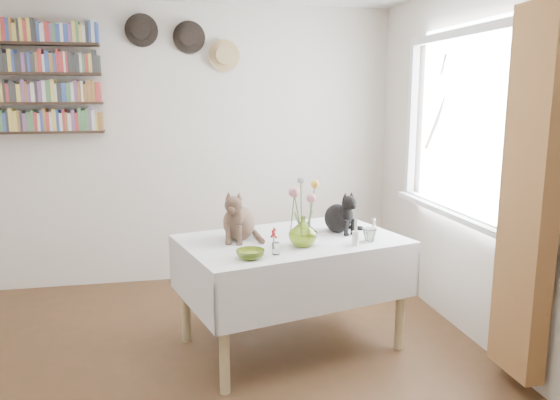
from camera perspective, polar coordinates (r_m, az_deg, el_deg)
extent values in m
cube|color=silver|center=(5.06, -10.87, 5.54)|extent=(4.04, 0.04, 2.54)
cube|color=silver|center=(3.50, 25.16, 2.34)|extent=(0.04, 4.54, 2.54)
cube|color=white|center=(4.12, 18.22, 7.47)|extent=(0.01, 1.40, 1.20)
cube|color=white|center=(4.13, 18.76, 16.22)|extent=(0.06, 1.52, 0.06)
cube|color=white|center=(4.20, 17.71, -1.13)|extent=(0.06, 1.52, 0.06)
cube|color=white|center=(3.50, 24.15, 6.55)|extent=(0.06, 0.06, 1.20)
cube|color=white|center=(4.76, 13.85, 8.11)|extent=(0.06, 0.06, 1.20)
cube|color=white|center=(4.18, 17.35, -1.15)|extent=(0.12, 1.50, 0.04)
cube|color=brown|center=(3.35, 24.59, 0.30)|extent=(0.12, 0.38, 2.10)
cube|color=white|center=(3.67, 1.22, -4.51)|extent=(1.61, 1.25, 0.06)
cylinder|color=tan|center=(3.23, -5.87, -14.00)|extent=(0.06, 0.06, 0.70)
cylinder|color=tan|center=(3.82, 12.49, -10.16)|extent=(0.06, 0.06, 0.70)
cylinder|color=tan|center=(3.90, -9.86, -9.64)|extent=(0.06, 0.06, 0.70)
cylinder|color=tan|center=(4.40, 6.26, -7.12)|extent=(0.06, 0.06, 0.70)
imported|color=#AEC649|center=(3.46, 2.42, -3.29)|extent=(0.22, 0.22, 0.19)
imported|color=#AEC649|center=(3.22, -3.12, -5.68)|extent=(0.20, 0.20, 0.05)
imported|color=white|center=(3.63, 9.35, -3.61)|extent=(0.11, 0.11, 0.09)
cylinder|color=white|center=(3.52, 7.90, -3.99)|extent=(0.05, 0.05, 0.09)
cylinder|color=white|center=(3.49, 7.94, -2.66)|extent=(0.02, 0.02, 0.07)
cylinder|color=white|center=(3.29, -0.45, -5.09)|extent=(0.05, 0.05, 0.07)
cone|color=white|center=(3.93, 9.80, -2.66)|extent=(0.05, 0.05, 0.06)
sphere|color=beige|center=(3.92, 9.82, -2.09)|extent=(0.03, 0.03, 0.03)
cylinder|color=#4C7233|center=(3.44, 1.91, -1.59)|extent=(0.01, 0.01, 0.30)
sphere|color=pink|center=(3.41, 1.92, 0.87)|extent=(0.07, 0.07, 0.07)
cylinder|color=#4C7233|center=(3.43, 3.16, -1.97)|extent=(0.01, 0.01, 0.26)
sphere|color=pink|center=(3.41, 3.18, 0.16)|extent=(0.06, 0.06, 0.06)
cylinder|color=#4C7233|center=(3.48, 3.27, -1.13)|extent=(0.01, 0.01, 0.34)
sphere|color=yellow|center=(3.45, 3.30, 1.63)|extent=(0.06, 0.06, 0.06)
cylinder|color=#4C7233|center=(3.46, 1.31, -1.43)|extent=(0.01, 0.01, 0.31)
sphere|color=yellow|center=(3.43, 1.32, 1.10)|extent=(0.05, 0.05, 0.05)
cylinder|color=#4C7233|center=(3.48, 2.24, -0.87)|extent=(0.01, 0.01, 0.37)
sphere|color=#999E93|center=(3.45, 2.26, 2.15)|extent=(0.04, 0.04, 0.04)
cube|color=#302016|center=(5.05, -23.58, 6.52)|extent=(1.00, 0.16, 0.02)
cube|color=#302016|center=(5.04, -23.79, 9.24)|extent=(1.00, 0.16, 0.02)
cube|color=#302016|center=(5.04, -24.01, 11.96)|extent=(1.00, 0.16, 0.02)
cube|color=#302016|center=(5.05, -24.22, 14.67)|extent=(1.00, 0.16, 0.02)
cylinder|color=black|center=(5.01, -14.28, 16.81)|extent=(0.28, 0.02, 0.28)
cylinder|color=black|center=(4.97, -14.30, 16.86)|extent=(0.16, 0.08, 0.16)
cylinder|color=black|center=(5.01, -9.48, 16.42)|extent=(0.28, 0.02, 0.28)
cylinder|color=black|center=(4.97, -9.46, 16.47)|extent=(0.16, 0.08, 0.16)
cylinder|color=tan|center=(5.02, -5.89, 14.78)|extent=(0.28, 0.02, 0.28)
cylinder|color=tan|center=(4.98, -5.84, 14.81)|extent=(0.16, 0.08, 0.16)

